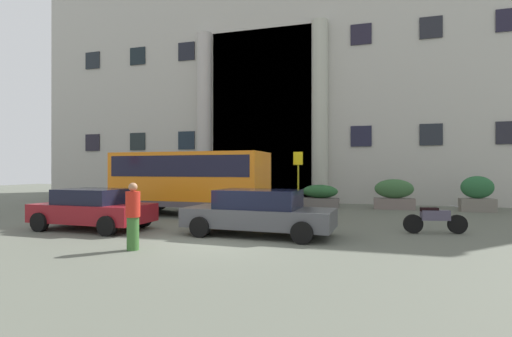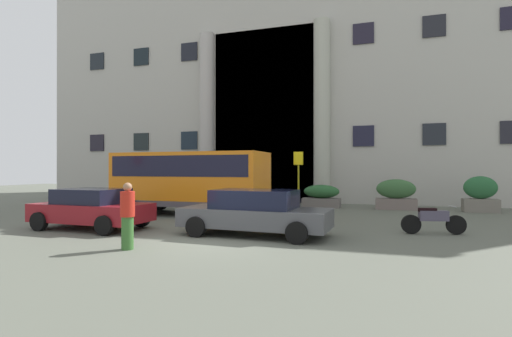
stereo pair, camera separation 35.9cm
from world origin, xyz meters
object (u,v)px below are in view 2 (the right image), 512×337
at_px(bus_stop_sign, 298,175).
at_px(hedge_planter_far_east, 396,195).
at_px(white_taxi_kerbside, 255,212).
at_px(orange_minibus, 190,178).
at_px(hedge_planter_east, 128,189).
at_px(parked_coupe_end, 92,208).
at_px(hedge_planter_entrance_left, 211,191).
at_px(motorcycle_near_kerb, 432,220).
at_px(pedestrian_man_crossing, 127,216).
at_px(hedge_planter_far_west, 480,195).
at_px(hedge_planter_entrance_right, 321,196).

relative_size(bus_stop_sign, hedge_planter_far_east, 1.44).
xyz_separation_m(bus_stop_sign, white_taxi_kerbside, (-0.11, -6.25, -1.03)).
distance_m(orange_minibus, hedge_planter_far_east, 10.29).
distance_m(hedge_planter_east, white_taxi_kerbside, 14.22).
bearing_deg(parked_coupe_end, hedge_planter_entrance_left, 91.79).
bearing_deg(motorcycle_near_kerb, pedestrian_man_crossing, -159.89).
relative_size(orange_minibus, white_taxi_kerbside, 1.47).
bearing_deg(hedge_planter_east, hedge_planter_far_west, 1.16).
bearing_deg(orange_minibus, motorcycle_near_kerb, -12.88).
bearing_deg(hedge_planter_far_west, white_taxi_kerbside, -131.74).
bearing_deg(motorcycle_near_kerb, hedge_planter_entrance_left, 133.57).
height_order(hedge_planter_far_east, hedge_planter_entrance_right, hedge_planter_far_east).
xyz_separation_m(hedge_planter_far_east, hedge_planter_entrance_right, (-3.75, -0.02, -0.16)).
distance_m(orange_minibus, pedestrian_man_crossing, 7.43).
relative_size(hedge_planter_east, white_taxi_kerbside, 0.37).
relative_size(bus_stop_sign, hedge_planter_entrance_right, 1.44).
bearing_deg(bus_stop_sign, white_taxi_kerbside, -90.98).
relative_size(bus_stop_sign, hedge_planter_far_west, 1.66).
bearing_deg(pedestrian_man_crossing, orange_minibus, 131.92).
relative_size(hedge_planter_far_west, parked_coupe_end, 0.43).
bearing_deg(motorcycle_near_kerb, white_taxi_kerbside, -172.03).
bearing_deg(bus_stop_sign, hedge_planter_far_east, 34.90).
height_order(hedge_planter_entrance_left, hedge_planter_far_east, hedge_planter_far_east).
bearing_deg(hedge_planter_entrance_left, hedge_planter_far_west, -0.62).
bearing_deg(pedestrian_man_crossing, hedge_planter_east, 153.08).
bearing_deg(white_taxi_kerbside, orange_minibus, 139.14).
height_order(bus_stop_sign, hedge_planter_east, bus_stop_sign).
height_order(hedge_planter_entrance_left, white_taxi_kerbside, hedge_planter_entrance_left).
bearing_deg(orange_minibus, hedge_planter_far_west, 22.35).
bearing_deg(hedge_planter_far_west, bus_stop_sign, -159.83).
distance_m(orange_minibus, hedge_planter_entrance_left, 5.43).
height_order(bus_stop_sign, hedge_planter_far_west, bus_stop_sign).
relative_size(orange_minibus, hedge_planter_entrance_right, 3.47).
height_order(hedge_planter_far_west, hedge_planter_entrance_right, hedge_planter_far_west).
xyz_separation_m(motorcycle_near_kerb, pedestrian_man_crossing, (-7.68, -4.82, 0.40)).
xyz_separation_m(hedge_planter_far_west, motorcycle_near_kerb, (-3.03, -7.35, -0.37)).
bearing_deg(hedge_planter_east, motorcycle_near_kerb, -23.05).
distance_m(hedge_planter_entrance_left, motorcycle_near_kerb, 13.27).
relative_size(white_taxi_kerbside, parked_coupe_end, 1.18).
height_order(orange_minibus, pedestrian_man_crossing, orange_minibus).
distance_m(white_taxi_kerbside, parked_coupe_end, 5.72).
bearing_deg(white_taxi_kerbside, motorcycle_near_kerb, 22.89).
bearing_deg(hedge_planter_entrance_left, hedge_planter_entrance_right, -0.86).
distance_m(hedge_planter_far_east, pedestrian_man_crossing, 14.07).
xyz_separation_m(hedge_planter_entrance_right, pedestrian_man_crossing, (-3.20, -12.22, 0.28)).
height_order(hedge_planter_entrance_left, hedge_planter_entrance_right, hedge_planter_entrance_left).
distance_m(hedge_planter_entrance_right, pedestrian_man_crossing, 12.63).
height_order(bus_stop_sign, pedestrian_man_crossing, bus_stop_sign).
bearing_deg(motorcycle_near_kerb, hedge_planter_east, 144.95).
bearing_deg(white_taxi_kerbside, pedestrian_man_crossing, -127.15).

